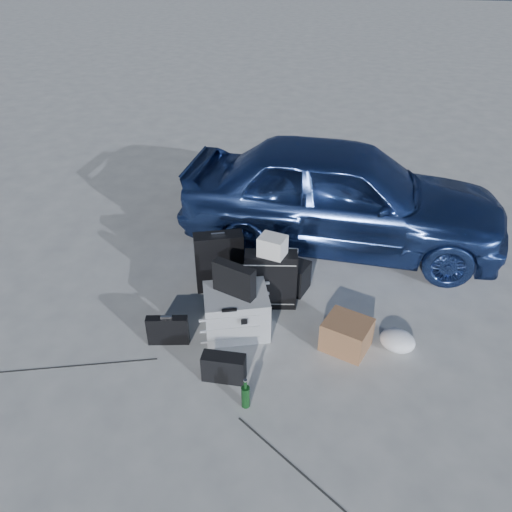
{
  "coord_description": "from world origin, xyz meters",
  "views": [
    {
      "loc": [
        0.91,
        -3.37,
        3.38
      ],
      "look_at": [
        0.08,
        0.85,
        0.56
      ],
      "focal_mm": 35.0,
      "sensor_mm": 36.0,
      "label": 1
    }
  ],
  "objects_px": {
    "car": "(342,194)",
    "duffel_bag": "(278,272)",
    "suitcase_right": "(271,280)",
    "green_bottle": "(245,393)",
    "suitcase_left": "(219,261)",
    "cardboard_box": "(347,335)",
    "briefcase": "(168,330)",
    "pelican_case": "(236,312)"
  },
  "relations": [
    {
      "from": "suitcase_right",
      "to": "green_bottle",
      "type": "distance_m",
      "value": 1.4
    },
    {
      "from": "suitcase_left",
      "to": "suitcase_right",
      "type": "bearing_deg",
      "value": -38.78
    },
    {
      "from": "green_bottle",
      "to": "suitcase_left",
      "type": "bearing_deg",
      "value": 111.73
    },
    {
      "from": "suitcase_left",
      "to": "cardboard_box",
      "type": "height_order",
      "value": "suitcase_left"
    },
    {
      "from": "pelican_case",
      "to": "duffel_bag",
      "type": "bearing_deg",
      "value": 51.51
    },
    {
      "from": "cardboard_box",
      "to": "green_bottle",
      "type": "height_order",
      "value": "cardboard_box"
    },
    {
      "from": "suitcase_right",
      "to": "duffel_bag",
      "type": "height_order",
      "value": "suitcase_right"
    },
    {
      "from": "pelican_case",
      "to": "suitcase_left",
      "type": "relative_size",
      "value": 0.9
    },
    {
      "from": "pelican_case",
      "to": "suitcase_right",
      "type": "height_order",
      "value": "suitcase_right"
    },
    {
      "from": "duffel_bag",
      "to": "briefcase",
      "type": "bearing_deg",
      "value": -111.36
    },
    {
      "from": "briefcase",
      "to": "cardboard_box",
      "type": "relative_size",
      "value": 0.95
    },
    {
      "from": "briefcase",
      "to": "suitcase_left",
      "type": "xyz_separation_m",
      "value": [
        0.26,
        0.98,
        0.19
      ]
    },
    {
      "from": "briefcase",
      "to": "duffel_bag",
      "type": "relative_size",
      "value": 0.59
    },
    {
      "from": "cardboard_box",
      "to": "green_bottle",
      "type": "relative_size",
      "value": 1.41
    },
    {
      "from": "pelican_case",
      "to": "suitcase_right",
      "type": "distance_m",
      "value": 0.54
    },
    {
      "from": "pelican_case",
      "to": "suitcase_right",
      "type": "relative_size",
      "value": 0.95
    },
    {
      "from": "suitcase_left",
      "to": "green_bottle",
      "type": "distance_m",
      "value": 1.72
    },
    {
      "from": "pelican_case",
      "to": "suitcase_left",
      "type": "height_order",
      "value": "suitcase_left"
    },
    {
      "from": "green_bottle",
      "to": "suitcase_right",
      "type": "bearing_deg",
      "value": 91.14
    },
    {
      "from": "car",
      "to": "duffel_bag",
      "type": "bearing_deg",
      "value": 153.01
    },
    {
      "from": "pelican_case",
      "to": "green_bottle",
      "type": "height_order",
      "value": "pelican_case"
    },
    {
      "from": "car",
      "to": "suitcase_right",
      "type": "distance_m",
      "value": 1.62
    },
    {
      "from": "briefcase",
      "to": "duffel_bag",
      "type": "xyz_separation_m",
      "value": [
        0.9,
        1.15,
        0.01
      ]
    },
    {
      "from": "car",
      "to": "cardboard_box",
      "type": "distance_m",
      "value": 2.04
    },
    {
      "from": "car",
      "to": "briefcase",
      "type": "relative_size",
      "value": 9.86
    },
    {
      "from": "car",
      "to": "suitcase_right",
      "type": "relative_size",
      "value": 6.05
    },
    {
      "from": "green_bottle",
      "to": "cardboard_box",
      "type": "bearing_deg",
      "value": 47.93
    },
    {
      "from": "suitcase_right",
      "to": "green_bottle",
      "type": "height_order",
      "value": "suitcase_right"
    },
    {
      "from": "pelican_case",
      "to": "cardboard_box",
      "type": "bearing_deg",
      "value": -21.7
    },
    {
      "from": "suitcase_left",
      "to": "duffel_bag",
      "type": "bearing_deg",
      "value": -5.8
    },
    {
      "from": "cardboard_box",
      "to": "green_bottle",
      "type": "distance_m",
      "value": 1.19
    },
    {
      "from": "duffel_bag",
      "to": "suitcase_right",
      "type": "bearing_deg",
      "value": -77.59
    },
    {
      "from": "car",
      "to": "suitcase_left",
      "type": "bearing_deg",
      "value": 137.42
    },
    {
      "from": "briefcase",
      "to": "suitcase_left",
      "type": "bearing_deg",
      "value": 62.78
    },
    {
      "from": "pelican_case",
      "to": "green_bottle",
      "type": "distance_m",
      "value": 0.98
    },
    {
      "from": "car",
      "to": "green_bottle",
      "type": "height_order",
      "value": "car"
    },
    {
      "from": "briefcase",
      "to": "cardboard_box",
      "type": "distance_m",
      "value": 1.71
    },
    {
      "from": "pelican_case",
      "to": "suitcase_left",
      "type": "bearing_deg",
      "value": 98.41
    },
    {
      "from": "car",
      "to": "suitcase_right",
      "type": "height_order",
      "value": "car"
    },
    {
      "from": "briefcase",
      "to": "green_bottle",
      "type": "distance_m",
      "value": 1.09
    },
    {
      "from": "briefcase",
      "to": "suitcase_right",
      "type": "distance_m",
      "value": 1.18
    },
    {
      "from": "pelican_case",
      "to": "duffel_bag",
      "type": "relative_size",
      "value": 0.91
    }
  ]
}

